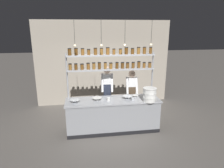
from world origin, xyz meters
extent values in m
plane|color=#5B5651|center=(0.00, 0.00, 0.00)|extent=(40.00, 40.00, 0.00)
cube|color=#9E9384|center=(0.00, 2.27, 1.57)|extent=(5.02, 0.12, 3.13)
cube|color=gray|center=(0.00, 0.00, 0.44)|extent=(2.56, 0.72, 0.88)
cube|color=#999BA0|center=(0.00, 0.00, 0.90)|extent=(2.62, 0.76, 0.04)
cube|color=black|center=(0.00, -0.36, 0.05)|extent=(2.56, 0.03, 0.10)
cylinder|color=#999BA0|center=(-1.23, 0.33, 1.10)|extent=(0.04, 0.04, 2.20)
cylinder|color=#999BA0|center=(1.23, 0.33, 1.10)|extent=(0.04, 0.04, 2.20)
cube|color=#999BA0|center=(0.00, 0.33, 1.72)|extent=(2.46, 0.28, 0.04)
cylinder|color=brown|center=(-1.14, 0.33, 1.81)|extent=(0.09, 0.09, 0.16)
cylinder|color=black|center=(-1.14, 0.33, 1.90)|extent=(0.09, 0.09, 0.02)
cylinder|color=#513314|center=(-0.98, 0.33, 1.81)|extent=(0.09, 0.09, 0.15)
cylinder|color=black|center=(-0.98, 0.33, 1.90)|extent=(0.09, 0.09, 0.02)
cylinder|color=brown|center=(-0.81, 0.33, 1.81)|extent=(0.09, 0.09, 0.14)
cylinder|color=black|center=(-0.81, 0.33, 1.89)|extent=(0.10, 0.10, 0.02)
cylinder|color=brown|center=(-0.64, 0.33, 1.82)|extent=(0.09, 0.09, 0.16)
cylinder|color=black|center=(-0.64, 0.33, 1.91)|extent=(0.09, 0.09, 0.02)
cylinder|color=brown|center=(-0.49, 0.33, 1.82)|extent=(0.09, 0.09, 0.17)
cylinder|color=black|center=(-0.49, 0.33, 1.91)|extent=(0.09, 0.09, 0.02)
cylinder|color=#513314|center=(-0.33, 0.33, 1.82)|extent=(0.09, 0.09, 0.17)
cylinder|color=black|center=(-0.33, 0.33, 1.92)|extent=(0.09, 0.09, 0.02)
cylinder|color=brown|center=(-0.16, 0.33, 1.82)|extent=(0.08, 0.08, 0.17)
cylinder|color=black|center=(-0.16, 0.33, 1.92)|extent=(0.08, 0.08, 0.02)
cylinder|color=brown|center=(-0.01, 0.33, 1.81)|extent=(0.09, 0.09, 0.15)
cylinder|color=black|center=(-0.01, 0.33, 1.90)|extent=(0.09, 0.09, 0.02)
cylinder|color=#513314|center=(0.17, 0.33, 1.82)|extent=(0.09, 0.09, 0.16)
cylinder|color=black|center=(0.17, 0.33, 1.91)|extent=(0.09, 0.09, 0.02)
cylinder|color=#513314|center=(0.33, 0.33, 1.81)|extent=(0.09, 0.09, 0.16)
cylinder|color=black|center=(0.33, 0.33, 1.90)|extent=(0.09, 0.09, 0.02)
cylinder|color=brown|center=(0.48, 0.33, 1.81)|extent=(0.09, 0.09, 0.15)
cylinder|color=black|center=(0.48, 0.33, 1.89)|extent=(0.09, 0.09, 0.02)
cylinder|color=brown|center=(0.64, 0.33, 1.81)|extent=(0.09, 0.09, 0.15)
cylinder|color=black|center=(0.64, 0.33, 1.90)|extent=(0.09, 0.09, 0.02)
cylinder|color=brown|center=(0.81, 0.33, 1.82)|extent=(0.09, 0.09, 0.17)
cylinder|color=black|center=(0.81, 0.33, 1.92)|extent=(0.09, 0.09, 0.02)
cylinder|color=brown|center=(0.97, 0.33, 1.81)|extent=(0.08, 0.08, 0.14)
cylinder|color=black|center=(0.97, 0.33, 1.89)|extent=(0.08, 0.08, 0.02)
cylinder|color=brown|center=(1.14, 0.33, 1.81)|extent=(0.09, 0.09, 0.14)
cylinder|color=black|center=(1.14, 0.33, 1.89)|extent=(0.09, 0.09, 0.02)
cube|color=#999BA0|center=(0.00, 0.33, 2.12)|extent=(2.46, 0.28, 0.04)
cylinder|color=#513314|center=(-1.13, 0.33, 2.22)|extent=(0.10, 0.10, 0.17)
cylinder|color=black|center=(-1.13, 0.33, 2.32)|extent=(0.10, 0.10, 0.02)
cylinder|color=#513314|center=(-0.96, 0.33, 2.23)|extent=(0.10, 0.10, 0.18)
cylinder|color=black|center=(-0.96, 0.33, 2.32)|extent=(0.10, 0.10, 0.02)
cylinder|color=brown|center=(-0.78, 0.33, 2.22)|extent=(0.09, 0.09, 0.17)
cylinder|color=black|center=(-0.78, 0.33, 2.31)|extent=(0.09, 0.09, 0.02)
cylinder|color=brown|center=(-0.62, 0.33, 2.21)|extent=(0.08, 0.08, 0.14)
cylinder|color=black|center=(-0.62, 0.33, 2.29)|extent=(0.09, 0.09, 0.02)
cylinder|color=brown|center=(-0.43, 0.33, 2.22)|extent=(0.09, 0.09, 0.17)
cylinder|color=black|center=(-0.43, 0.33, 2.32)|extent=(0.10, 0.10, 0.02)
cylinder|color=brown|center=(-0.27, 0.33, 2.22)|extent=(0.09, 0.09, 0.17)
cylinder|color=black|center=(-0.27, 0.33, 2.31)|extent=(0.09, 0.09, 0.02)
cylinder|color=brown|center=(-0.09, 0.33, 2.23)|extent=(0.10, 0.10, 0.18)
cylinder|color=black|center=(-0.09, 0.33, 2.33)|extent=(0.10, 0.10, 0.02)
cylinder|color=brown|center=(0.08, 0.33, 2.21)|extent=(0.08, 0.08, 0.14)
cylinder|color=black|center=(0.08, 0.33, 2.29)|extent=(0.08, 0.08, 0.02)
cylinder|color=brown|center=(0.27, 0.33, 2.21)|extent=(0.09, 0.09, 0.14)
cylinder|color=black|center=(0.27, 0.33, 2.29)|extent=(0.09, 0.09, 0.02)
cylinder|color=#513314|center=(0.43, 0.33, 2.23)|extent=(0.10, 0.10, 0.18)
cylinder|color=black|center=(0.43, 0.33, 2.32)|extent=(0.10, 0.10, 0.02)
cylinder|color=#513314|center=(0.61, 0.33, 2.21)|extent=(0.09, 0.09, 0.15)
cylinder|color=black|center=(0.61, 0.33, 2.30)|extent=(0.10, 0.10, 0.02)
cylinder|color=brown|center=(0.79, 0.33, 2.23)|extent=(0.09, 0.09, 0.18)
cylinder|color=black|center=(0.79, 0.33, 2.32)|extent=(0.09, 0.09, 0.02)
cylinder|color=brown|center=(0.96, 0.33, 2.23)|extent=(0.09, 0.09, 0.18)
cylinder|color=black|center=(0.96, 0.33, 2.33)|extent=(0.10, 0.10, 0.02)
cylinder|color=brown|center=(1.14, 0.33, 2.22)|extent=(0.08, 0.08, 0.18)
cylinder|color=black|center=(1.14, 0.33, 2.32)|extent=(0.09, 0.09, 0.02)
cylinder|color=black|center=(-0.16, 0.63, 0.42)|extent=(0.11, 0.11, 0.85)
cylinder|color=black|center=(0.00, 0.61, 0.42)|extent=(0.11, 0.11, 0.85)
cube|color=#232838|center=(-0.08, 0.62, 1.03)|extent=(0.24, 0.19, 0.37)
cube|color=white|center=(-0.08, 0.62, 1.37)|extent=(0.24, 0.20, 0.30)
sphere|color=beige|center=(-0.08, 0.62, 1.65)|extent=(0.22, 0.22, 0.22)
cylinder|color=white|center=(-0.23, 0.58, 1.26)|extent=(0.10, 0.26, 0.56)
cylinder|color=white|center=(0.06, 0.55, 1.26)|extent=(0.10, 0.26, 0.56)
cylinder|color=black|center=(0.60, 0.57, 0.39)|extent=(0.11, 0.11, 0.78)
cylinder|color=black|center=(0.76, 0.56, 0.39)|extent=(0.11, 0.11, 0.78)
cube|color=#473828|center=(0.68, 0.57, 0.95)|extent=(0.23, 0.19, 0.34)
cube|color=white|center=(0.68, 0.57, 1.25)|extent=(0.24, 0.20, 0.28)
sphere|color=beige|center=(0.68, 0.57, 1.51)|extent=(0.21, 0.21, 0.21)
cylinder|color=white|center=(0.53, 0.52, 1.16)|extent=(0.09, 0.25, 0.51)
cylinder|color=white|center=(0.82, 0.49, 1.16)|extent=(0.09, 0.25, 0.51)
cylinder|color=white|center=(0.96, -0.27, 0.98)|extent=(0.35, 0.35, 0.11)
cylinder|color=silver|center=(0.96, -0.27, 1.04)|extent=(0.37, 0.37, 0.01)
cylinder|color=white|center=(0.96, -0.27, 1.10)|extent=(0.35, 0.35, 0.11)
cylinder|color=silver|center=(0.96, -0.27, 1.16)|extent=(0.37, 0.37, 0.01)
cylinder|color=white|center=(0.96, -0.27, 1.23)|extent=(0.35, 0.35, 0.11)
cylinder|color=silver|center=(0.96, -0.27, 1.29)|extent=(0.37, 0.37, 0.01)
cylinder|color=silver|center=(-1.04, -0.05, 0.93)|extent=(0.12, 0.12, 0.01)
cone|color=silver|center=(-1.04, -0.05, 0.96)|extent=(0.27, 0.27, 0.07)
cylinder|color=silver|center=(0.42, 0.03, 0.93)|extent=(0.13, 0.13, 0.01)
cone|color=silver|center=(0.42, 0.03, 0.96)|extent=(0.28, 0.28, 0.08)
cylinder|color=silver|center=(-0.44, 0.03, 0.93)|extent=(0.12, 0.12, 0.01)
cone|color=silver|center=(-0.44, 0.03, 0.96)|extent=(0.26, 0.26, 0.07)
cylinder|color=silver|center=(0.67, 0.14, 0.93)|extent=(0.08, 0.08, 0.01)
cone|color=silver|center=(0.67, 0.14, 0.94)|extent=(0.17, 0.17, 0.05)
cylinder|color=#B2B7BC|center=(0.52, -0.17, 0.97)|extent=(0.08, 0.08, 0.09)
cylinder|color=silver|center=(-0.13, -0.06, 0.96)|extent=(0.09, 0.09, 0.09)
cylinder|color=black|center=(-0.97, 0.00, 2.75)|extent=(0.01, 0.01, 0.67)
sphere|color=#F9E5B2|center=(-0.97, 0.00, 2.42)|extent=(0.07, 0.07, 0.07)
cylinder|color=black|center=(-0.30, 0.00, 2.75)|extent=(0.01, 0.01, 0.67)
sphere|color=#F9E5B2|center=(-0.30, 0.00, 2.42)|extent=(0.07, 0.07, 0.07)
cylinder|color=black|center=(0.31, 0.00, 2.75)|extent=(0.01, 0.01, 0.67)
sphere|color=#F9E5B2|center=(0.31, 0.00, 2.42)|extent=(0.07, 0.07, 0.07)
cylinder|color=black|center=(1.03, 0.00, 2.75)|extent=(0.01, 0.01, 0.67)
sphere|color=#F9E5B2|center=(1.03, 0.00, 2.42)|extent=(0.07, 0.07, 0.07)
camera|label=1|loc=(-0.82, -5.18, 2.85)|focal=32.00mm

